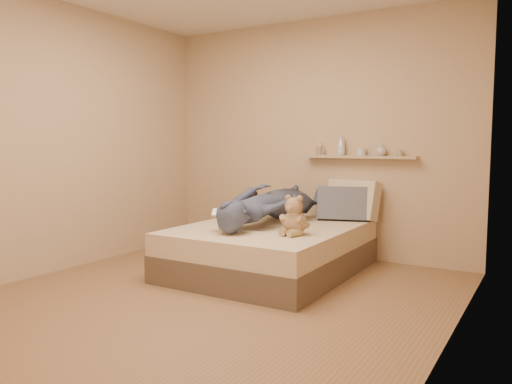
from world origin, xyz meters
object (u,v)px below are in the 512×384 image
Objects in this scene: wall_shelf at (359,157)px; person at (270,203)px; dark_plush at (254,204)px; pillow_grey at (342,204)px; pillow_cream at (353,200)px; game_console at (223,212)px; teddy_bear at (294,218)px; bed at (271,249)px.

person is at bearing -129.08° from wall_shelf.
dark_plush is 0.51× the size of pillow_grey.
pillow_cream is 0.92m from person.
dark_plush is (-0.36, 1.12, -0.06)m from game_console.
wall_shelf is at bearing 83.29° from teddy_bear.
pillow_cream is 0.46× the size of wall_shelf.
pillow_grey is 0.30× the size of person.
bed is at bearing -121.18° from wall_shelf.
pillow_cream is 1.10× the size of pillow_grey.
pillow_grey reaches higher than teddy_bear.
bed is 0.91m from dark_plush.
person reaches higher than teddy_bear.
person reaches higher than pillow_grey.
pillow_grey is at bearing -113.11° from pillow_cream.
pillow_grey is at bearing 3.50° from dark_plush.
person is at bearing -133.84° from pillow_grey.
bed is at bearing -123.42° from pillow_grey.
dark_plush is 0.21× the size of wall_shelf.
person is at bearing -130.49° from pillow_cream.
pillow_cream is (0.73, 1.33, 0.03)m from game_console.
pillow_cream is at bearing 84.56° from teddy_bear.
person reaches higher than bed.
bed is 3.80× the size of pillow_grey.
wall_shelf is (0.09, 0.22, 0.48)m from pillow_grey.
pillow_grey is at bearing 87.19° from teddy_bear.
teddy_bear is 0.70× the size of pillow_grey.
wall_shelf reaches higher than pillow_grey.
pillow_grey is (1.03, 0.06, 0.06)m from dark_plush.
teddy_bear is 0.64× the size of pillow_cream.
pillow_cream reaches higher than bed.
teddy_bear is at bearing 16.18° from game_console.
dark_plush is at bearing 107.60° from game_console.
wall_shelf is at bearing 66.63° from pillow_grey.
dark_plush reaches higher than bed.
game_console is 1.67m from wall_shelf.
person is at bearing 77.90° from game_console.
pillow_grey is 0.42× the size of wall_shelf.
pillow_cream is 0.46m from wall_shelf.
dark_plush is 0.15× the size of person.
teddy_bear is at bearing 138.30° from person.
pillow_cream reaches higher than game_console.
pillow_grey is at bearing -133.42° from person.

